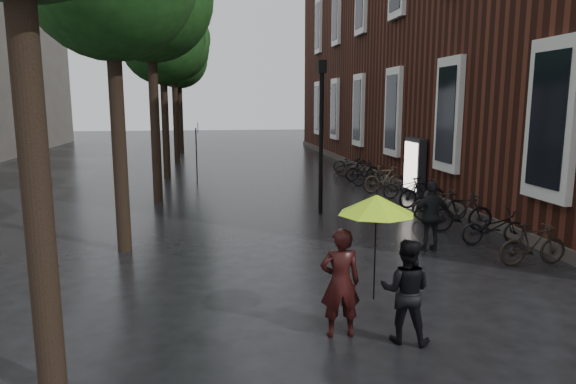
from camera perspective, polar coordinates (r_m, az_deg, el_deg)
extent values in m
cube|color=#38160F|center=(27.63, 19.13, 14.81)|extent=(10.00, 33.00, 12.00)
cube|color=silver|center=(12.89, 27.33, 7.10)|extent=(0.25, 1.60, 3.60)
cube|color=black|center=(12.83, 26.97, 7.12)|extent=(0.10, 1.20, 3.00)
cube|color=silver|center=(17.20, 17.50, 8.17)|extent=(0.25, 1.60, 3.60)
cube|color=black|center=(17.15, 17.20, 8.19)|extent=(0.10, 1.20, 3.00)
cube|color=silver|center=(21.80, 11.69, 8.70)|extent=(0.25, 1.60, 3.60)
cube|color=black|center=(21.77, 11.44, 8.70)|extent=(0.10, 1.20, 3.00)
cube|color=silver|center=(26.55, 7.91, 8.99)|extent=(0.25, 1.60, 3.60)
cube|color=black|center=(26.52, 7.70, 8.99)|extent=(0.10, 1.20, 3.00)
cube|color=silver|center=(31.37, 5.29, 9.17)|extent=(0.25, 1.60, 3.60)
cube|color=black|center=(31.35, 5.11, 9.17)|extent=(0.10, 1.20, 3.00)
cube|color=silver|center=(31.78, 5.46, 19.13)|extent=(0.25, 1.60, 3.60)
cube|color=black|center=(31.76, 5.27, 19.14)|extent=(0.10, 1.20, 3.00)
cube|color=silver|center=(36.25, 3.37, 9.29)|extent=(0.25, 1.60, 3.60)
cube|color=black|center=(36.23, 3.21, 9.29)|extent=(0.10, 1.20, 3.00)
cube|color=silver|center=(36.60, 3.46, 17.93)|extent=(0.25, 1.60, 3.60)
cube|color=black|center=(36.58, 3.30, 17.93)|extent=(0.10, 1.20, 3.00)
cube|color=#3F3833|center=(25.84, 8.71, 2.60)|extent=(0.40, 33.00, 0.30)
cylinder|color=black|center=(6.34, -26.10, -0.63)|extent=(0.32, 0.32, 4.68)
cylinder|color=black|center=(12.17, -18.20, 4.09)|extent=(0.32, 0.32, 4.51)
cylinder|color=black|center=(18.07, -14.53, 6.71)|extent=(0.32, 0.32, 4.95)
cylinder|color=black|center=(24.06, -13.44, 6.82)|extent=(0.32, 0.32, 4.40)
cylinder|color=black|center=(30.03, -12.35, 7.79)|extent=(0.32, 0.32, 4.79)
cylinder|color=black|center=(36.02, -11.84, 7.95)|extent=(0.32, 0.32, 4.57)
imported|color=black|center=(7.57, 5.83, -9.99)|extent=(0.61, 0.42, 1.63)
imported|color=black|center=(7.58, 12.95, -10.66)|extent=(0.91, 0.83, 1.51)
cylinder|color=black|center=(7.52, 9.64, -6.65)|extent=(0.02, 0.02, 1.41)
cone|color=#BAFF1A|center=(7.35, 9.80, -1.37)|extent=(1.11, 1.11, 0.28)
cylinder|color=black|center=(7.32, 9.84, 0.02)|extent=(0.02, 0.02, 0.08)
imported|color=black|center=(12.22, 15.65, -2.63)|extent=(0.96, 0.43, 1.62)
imported|color=black|center=(11.98, 25.59, -5.27)|extent=(1.50, 0.43, 0.90)
imported|color=black|center=(13.35, 21.87, -3.62)|extent=(1.63, 0.59, 0.85)
imported|color=black|center=(14.33, 18.66, -2.15)|extent=(1.76, 0.61, 1.04)
imported|color=black|center=(15.55, 16.48, -1.28)|extent=(1.65, 0.79, 0.96)
imported|color=black|center=(17.20, 14.67, -0.09)|extent=(1.70, 0.65, 0.99)
imported|color=black|center=(18.69, 12.99, 0.56)|extent=(1.71, 0.82, 0.86)
imported|color=black|center=(19.88, 10.61, 1.46)|extent=(1.81, 0.83, 1.05)
imported|color=black|center=(21.29, 9.28, 1.79)|extent=(1.70, 0.89, 0.85)
imported|color=black|center=(22.54, 8.29, 2.41)|extent=(1.66, 0.66, 0.97)
imported|color=black|center=(24.03, 7.28, 2.76)|extent=(1.71, 0.87, 0.86)
imported|color=black|center=(25.43, 6.98, 3.22)|extent=(1.76, 0.70, 0.91)
cube|color=black|center=(19.33, 13.90, 2.70)|extent=(0.29, 1.40, 2.11)
cube|color=white|center=(19.26, 13.48, 2.84)|extent=(0.04, 1.18, 1.73)
cylinder|color=black|center=(15.58, 3.70, 5.38)|extent=(0.13, 0.13, 4.32)
cube|color=black|center=(15.56, 3.80, 13.73)|extent=(0.24, 0.24, 0.38)
sphere|color=#FFE5B2|center=(15.56, 3.80, 13.73)|extent=(0.19, 0.19, 0.19)
cylinder|color=#262628|center=(22.77, -10.14, 4.13)|extent=(0.06, 0.06, 2.31)
cylinder|color=navy|center=(22.68, -9.99, 7.04)|extent=(0.03, 0.46, 0.46)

